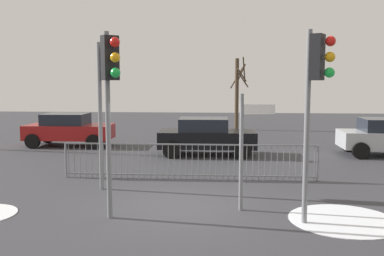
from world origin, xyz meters
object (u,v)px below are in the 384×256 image
(traffic_light_rear_right, at_px, (105,82))
(direction_sign_post, at_px, (244,145))
(bare_tree_left, at_px, (237,91))
(traffic_light_mid_left, at_px, (316,83))
(traffic_light_foreground_right, at_px, (110,83))
(car_red_near, at_px, (69,129))
(car_black_mid, at_px, (206,136))

(traffic_light_rear_right, xyz_separation_m, direction_sign_post, (3.62, -1.68, -1.39))
(direction_sign_post, distance_m, bare_tree_left, 16.39)
(traffic_light_mid_left, height_order, traffic_light_rear_right, traffic_light_rear_right)
(traffic_light_foreground_right, relative_size, bare_tree_left, 0.91)
(traffic_light_rear_right, height_order, car_red_near, traffic_light_rear_right)
(direction_sign_post, distance_m, car_red_near, 11.87)
(traffic_light_mid_left, bearing_deg, car_black_mid, -133.60)
(direction_sign_post, relative_size, car_red_near, 0.69)
(traffic_light_rear_right, bearing_deg, car_black_mid, 137.44)
(traffic_light_foreground_right, bearing_deg, traffic_light_rear_right, -111.06)
(traffic_light_mid_left, xyz_separation_m, car_red_near, (-8.82, 10.07, -2.12))
(traffic_light_mid_left, xyz_separation_m, traffic_light_rear_right, (-4.96, 2.56, 0.00))
(traffic_light_mid_left, xyz_separation_m, bare_tree_left, (-1.04, 17.25, -0.56))
(car_black_mid, distance_m, bare_tree_left, 9.35)
(traffic_light_rear_right, relative_size, car_black_mid, 1.03)
(car_black_mid, xyz_separation_m, car_red_near, (-6.32, 1.93, 0.00))
(traffic_light_mid_left, relative_size, car_red_near, 1.03)
(traffic_light_foreground_right, bearing_deg, car_black_mid, -140.22)
(traffic_light_foreground_right, height_order, car_black_mid, traffic_light_foreground_right)
(traffic_light_foreground_right, relative_size, car_black_mid, 1.03)
(car_black_mid, height_order, car_red_near, same)
(direction_sign_post, xyz_separation_m, car_black_mid, (-1.17, 7.26, -0.73))
(traffic_light_mid_left, bearing_deg, car_red_near, -109.50)
(direction_sign_post, bearing_deg, bare_tree_left, 82.13)
(direction_sign_post, distance_m, car_black_mid, 7.39)
(traffic_light_mid_left, relative_size, traffic_light_foreground_right, 1.00)
(direction_sign_post, xyz_separation_m, bare_tree_left, (0.30, 16.37, 0.83))
(direction_sign_post, height_order, bare_tree_left, bare_tree_left)
(traffic_light_rear_right, bearing_deg, direction_sign_post, 46.32)
(car_red_near, bearing_deg, bare_tree_left, 42.06)
(bare_tree_left, bearing_deg, traffic_light_rear_right, -104.94)
(car_red_near, height_order, bare_tree_left, bare_tree_left)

